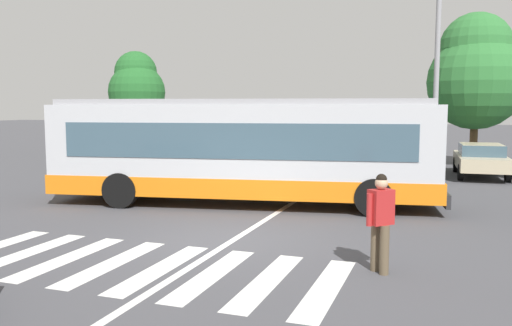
{
  "coord_description": "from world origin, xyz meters",
  "views": [
    {
      "loc": [
        4.45,
        -10.26,
        2.86
      ],
      "look_at": [
        -0.44,
        3.51,
        1.3
      ],
      "focal_mm": 37.42,
      "sensor_mm": 36.0,
      "label": 1
    }
  ],
  "objects_px": {
    "parked_car_charcoal": "(417,156)",
    "background_tree_left": "(136,86)",
    "pedestrian_crossing_street": "(381,217)",
    "parked_car_champagne": "(481,158)",
    "city_transit_bus": "(243,150)",
    "parked_car_silver": "(236,150)",
    "parked_car_red": "(294,151)",
    "background_tree_right": "(476,72)",
    "parked_car_teal": "(354,153)",
    "twin_arm_street_lamp": "(439,19)"
  },
  "relations": [
    {
      "from": "parked_car_silver",
      "to": "twin_arm_street_lamp",
      "type": "xyz_separation_m",
      "value": [
        9.01,
        -1.64,
        5.41
      ]
    },
    {
      "from": "parked_car_charcoal",
      "to": "background_tree_left",
      "type": "distance_m",
      "value": 18.24
    },
    {
      "from": "parked_car_champagne",
      "to": "twin_arm_street_lamp",
      "type": "relative_size",
      "value": 0.45
    },
    {
      "from": "pedestrian_crossing_street",
      "to": "parked_car_charcoal",
      "type": "bearing_deg",
      "value": 90.5
    },
    {
      "from": "city_transit_bus",
      "to": "background_tree_right",
      "type": "xyz_separation_m",
      "value": [
        6.81,
        12.98,
        2.87
      ]
    },
    {
      "from": "twin_arm_street_lamp",
      "to": "parked_car_silver",
      "type": "bearing_deg",
      "value": 169.72
    },
    {
      "from": "pedestrian_crossing_street",
      "to": "background_tree_left",
      "type": "bearing_deg",
      "value": 130.9
    },
    {
      "from": "pedestrian_crossing_street",
      "to": "parked_car_champagne",
      "type": "height_order",
      "value": "pedestrian_crossing_street"
    },
    {
      "from": "city_transit_bus",
      "to": "parked_car_teal",
      "type": "bearing_deg",
      "value": 79.65
    },
    {
      "from": "parked_car_red",
      "to": "parked_car_charcoal",
      "type": "bearing_deg",
      "value": -3.89
    },
    {
      "from": "city_transit_bus",
      "to": "parked_car_silver",
      "type": "bearing_deg",
      "value": 112.91
    },
    {
      "from": "pedestrian_crossing_street",
      "to": "parked_car_champagne",
      "type": "relative_size",
      "value": 0.38
    },
    {
      "from": "city_transit_bus",
      "to": "pedestrian_crossing_street",
      "type": "relative_size",
      "value": 6.64
    },
    {
      "from": "pedestrian_crossing_street",
      "to": "twin_arm_street_lamp",
      "type": "xyz_separation_m",
      "value": [
        0.59,
        12.81,
        5.21
      ]
    },
    {
      "from": "parked_car_champagne",
      "to": "background_tree_right",
      "type": "height_order",
      "value": "background_tree_right"
    },
    {
      "from": "parked_car_teal",
      "to": "parked_car_charcoal",
      "type": "distance_m",
      "value": 2.71
    },
    {
      "from": "background_tree_left",
      "to": "city_transit_bus",
      "type": "bearing_deg",
      "value": -49.03
    },
    {
      "from": "background_tree_left",
      "to": "pedestrian_crossing_street",
      "type": "bearing_deg",
      "value": -49.1
    },
    {
      "from": "pedestrian_crossing_street",
      "to": "parked_car_silver",
      "type": "distance_m",
      "value": 16.72
    },
    {
      "from": "parked_car_silver",
      "to": "parked_car_teal",
      "type": "relative_size",
      "value": 0.99
    },
    {
      "from": "parked_car_red",
      "to": "parked_car_champagne",
      "type": "relative_size",
      "value": 0.98
    },
    {
      "from": "parked_car_red",
      "to": "twin_arm_street_lamp",
      "type": "height_order",
      "value": "twin_arm_street_lamp"
    },
    {
      "from": "pedestrian_crossing_street",
      "to": "background_tree_left",
      "type": "distance_m",
      "value": 26.49
    },
    {
      "from": "parked_car_silver",
      "to": "background_tree_left",
      "type": "height_order",
      "value": "background_tree_left"
    },
    {
      "from": "background_tree_left",
      "to": "parked_car_champagne",
      "type": "bearing_deg",
      "value": -16.3
    },
    {
      "from": "parked_car_charcoal",
      "to": "twin_arm_street_lamp",
      "type": "xyz_separation_m",
      "value": [
        0.72,
        -1.65,
        5.41
      ]
    },
    {
      "from": "pedestrian_crossing_street",
      "to": "parked_car_charcoal",
      "type": "height_order",
      "value": "pedestrian_crossing_street"
    },
    {
      "from": "parked_car_charcoal",
      "to": "parked_car_red",
      "type": "bearing_deg",
      "value": 176.11
    },
    {
      "from": "parked_car_champagne",
      "to": "city_transit_bus",
      "type": "bearing_deg",
      "value": -128.02
    },
    {
      "from": "parked_car_silver",
      "to": "twin_arm_street_lamp",
      "type": "height_order",
      "value": "twin_arm_street_lamp"
    },
    {
      "from": "parked_car_silver",
      "to": "parked_car_red",
      "type": "xyz_separation_m",
      "value": [
        2.76,
        0.39,
        0.0
      ]
    },
    {
      "from": "parked_car_charcoal",
      "to": "parked_car_champagne",
      "type": "xyz_separation_m",
      "value": [
        2.5,
        -0.31,
        0.0
      ]
    },
    {
      "from": "parked_car_silver",
      "to": "parked_car_red",
      "type": "bearing_deg",
      "value": 8.05
    },
    {
      "from": "parked_car_silver",
      "to": "city_transit_bus",
      "type": "bearing_deg",
      "value": -67.09
    },
    {
      "from": "parked_car_charcoal",
      "to": "background_tree_right",
      "type": "xyz_separation_m",
      "value": [
        2.38,
        3.81,
        3.69
      ]
    },
    {
      "from": "parked_car_teal",
      "to": "twin_arm_street_lamp",
      "type": "distance_m",
      "value": 6.68
    },
    {
      "from": "pedestrian_crossing_street",
      "to": "twin_arm_street_lamp",
      "type": "bearing_deg",
      "value": 87.34
    },
    {
      "from": "parked_car_red",
      "to": "parked_car_teal",
      "type": "relative_size",
      "value": 0.99
    },
    {
      "from": "parked_car_teal",
      "to": "background_tree_left",
      "type": "relative_size",
      "value": 0.72
    },
    {
      "from": "pedestrian_crossing_street",
      "to": "parked_car_champagne",
      "type": "bearing_deg",
      "value": 80.46
    },
    {
      "from": "parked_car_red",
      "to": "background_tree_left",
      "type": "relative_size",
      "value": 0.72
    },
    {
      "from": "background_tree_right",
      "to": "parked_car_champagne",
      "type": "bearing_deg",
      "value": -88.32
    },
    {
      "from": "parked_car_red",
      "to": "parked_car_charcoal",
      "type": "xyz_separation_m",
      "value": [
        5.54,
        -0.38,
        0.0
      ]
    },
    {
      "from": "twin_arm_street_lamp",
      "to": "city_transit_bus",
      "type": "bearing_deg",
      "value": -124.38
    },
    {
      "from": "parked_car_teal",
      "to": "parked_car_charcoal",
      "type": "bearing_deg",
      "value": -5.37
    },
    {
      "from": "parked_car_teal",
      "to": "twin_arm_street_lamp",
      "type": "xyz_separation_m",
      "value": [
        3.42,
        -1.9,
        5.41
      ]
    },
    {
      "from": "pedestrian_crossing_street",
      "to": "parked_car_teal",
      "type": "bearing_deg",
      "value": 100.88
    },
    {
      "from": "parked_car_champagne",
      "to": "background_tree_left",
      "type": "bearing_deg",
      "value": 163.7
    },
    {
      "from": "city_transit_bus",
      "to": "parked_car_teal",
      "type": "distance_m",
      "value": 9.61
    },
    {
      "from": "city_transit_bus",
      "to": "pedestrian_crossing_street",
      "type": "height_order",
      "value": "city_transit_bus"
    }
  ]
}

